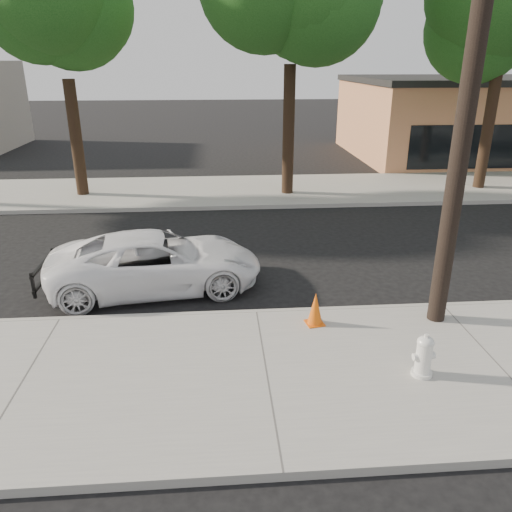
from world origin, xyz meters
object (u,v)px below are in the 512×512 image
object	(u,v)px
utility_pole	(471,81)
traffic_cone	(315,309)
police_cruiser	(156,262)
fire_hydrant	(424,357)

from	to	relation	value
utility_pole	traffic_cone	world-z (taller)	utility_pole
police_cruiser	traffic_cone	bearing A→B (deg)	-131.93
fire_hydrant	traffic_cone	xyz separation A→B (m)	(-1.45, 1.85, -0.02)
police_cruiser	fire_hydrant	distance (m)	6.28
police_cruiser	fire_hydrant	xyz separation A→B (m)	(4.76, -4.09, -0.18)
police_cruiser	fire_hydrant	bearing A→B (deg)	-138.53
utility_pole	fire_hydrant	world-z (taller)	utility_pole
traffic_cone	fire_hydrant	bearing A→B (deg)	-51.92
utility_pole	fire_hydrant	distance (m)	4.71
utility_pole	police_cruiser	xyz separation A→B (m)	(-5.80, 2.22, -4.02)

